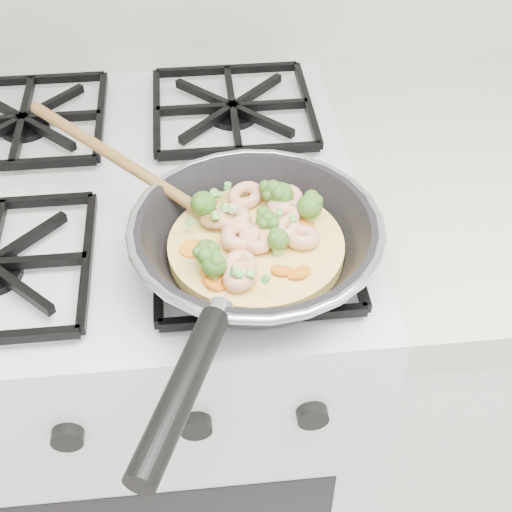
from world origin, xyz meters
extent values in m
cube|color=white|center=(0.00, 1.70, 0.45)|extent=(0.60, 0.60, 0.90)
cube|color=black|center=(0.00, 1.70, 0.91)|extent=(0.56, 0.56, 0.02)
torus|color=#B6B6BD|center=(0.15, 1.52, 0.97)|extent=(0.28, 0.28, 0.01)
cylinder|color=black|center=(0.06, 1.31, 0.97)|extent=(0.10, 0.18, 0.03)
cylinder|color=#FAD96C|center=(0.15, 1.52, 0.94)|extent=(0.19, 0.19, 0.02)
ellipsoid|color=olive|center=(0.11, 1.55, 0.96)|extent=(0.05, 0.05, 0.01)
cylinder|color=olive|center=(0.00, 1.64, 0.99)|extent=(0.21, 0.18, 0.07)
torus|color=#EAB48A|center=(0.20, 1.51, 0.96)|extent=(0.05, 0.05, 0.02)
torus|color=#EAB48A|center=(0.19, 1.58, 0.96)|extent=(0.06, 0.06, 0.03)
torus|color=#EAB48A|center=(0.18, 1.55, 0.96)|extent=(0.06, 0.06, 0.02)
torus|color=#EAB48A|center=(0.19, 1.57, 0.96)|extent=(0.06, 0.07, 0.03)
torus|color=#EAB48A|center=(0.13, 1.47, 0.96)|extent=(0.04, 0.04, 0.02)
torus|color=#EAB48A|center=(0.13, 1.46, 0.96)|extent=(0.06, 0.06, 0.03)
torus|color=#EAB48A|center=(0.13, 1.55, 0.96)|extent=(0.06, 0.06, 0.02)
torus|color=#EAB48A|center=(0.14, 1.59, 0.96)|extent=(0.06, 0.06, 0.02)
torus|color=#EAB48A|center=(0.13, 1.52, 0.96)|extent=(0.07, 0.07, 0.02)
torus|color=#EAB48A|center=(0.17, 1.53, 0.96)|extent=(0.05, 0.05, 0.02)
torus|color=#EAB48A|center=(0.13, 1.55, 0.96)|extent=(0.06, 0.06, 0.02)
torus|color=#EAB48A|center=(0.18, 1.53, 0.96)|extent=(0.06, 0.06, 0.02)
torus|color=#EAB48A|center=(0.15, 1.51, 0.96)|extent=(0.06, 0.06, 0.02)
ellipsoid|color=#497C28|center=(0.10, 1.49, 0.97)|extent=(0.04, 0.04, 0.03)
ellipsoid|color=#497C28|center=(0.21, 1.55, 0.97)|extent=(0.04, 0.04, 0.03)
ellipsoid|color=#497C28|center=(0.18, 1.58, 0.97)|extent=(0.04, 0.04, 0.03)
ellipsoid|color=#497C28|center=(0.10, 1.57, 0.97)|extent=(0.04, 0.04, 0.03)
ellipsoid|color=#497C28|center=(0.17, 1.50, 0.97)|extent=(0.03, 0.03, 0.02)
ellipsoid|color=#497C28|center=(0.17, 1.58, 0.97)|extent=(0.03, 0.03, 0.03)
ellipsoid|color=#497C28|center=(0.16, 1.53, 0.97)|extent=(0.03, 0.03, 0.02)
ellipsoid|color=#497C28|center=(0.10, 1.47, 0.97)|extent=(0.03, 0.03, 0.03)
cylinder|color=orange|center=(0.21, 1.54, 0.95)|extent=(0.03, 0.03, 0.01)
cylinder|color=orange|center=(0.19, 1.47, 0.95)|extent=(0.04, 0.04, 0.01)
cylinder|color=orange|center=(0.11, 1.48, 0.95)|extent=(0.03, 0.03, 0.00)
cylinder|color=orange|center=(0.10, 1.46, 0.95)|extent=(0.03, 0.03, 0.01)
cylinder|color=orange|center=(0.10, 1.48, 0.95)|extent=(0.04, 0.04, 0.01)
cylinder|color=orange|center=(0.11, 1.48, 0.95)|extent=(0.04, 0.04, 0.01)
cylinder|color=orange|center=(0.17, 1.47, 0.95)|extent=(0.03, 0.03, 0.00)
cylinder|color=orange|center=(0.09, 1.52, 0.95)|extent=(0.03, 0.03, 0.00)
cylinder|color=orange|center=(0.16, 1.60, 0.95)|extent=(0.03, 0.03, 0.00)
cylinder|color=orange|center=(0.15, 1.52, 0.95)|extent=(0.02, 0.02, 0.01)
cylinder|color=orange|center=(0.10, 1.47, 0.95)|extent=(0.03, 0.03, 0.01)
cylinder|color=orange|center=(0.08, 1.52, 0.95)|extent=(0.04, 0.04, 0.00)
cylinder|color=#66BB4A|center=(0.12, 1.56, 0.97)|extent=(0.01, 0.01, 0.01)
cylinder|color=#66BB4A|center=(0.13, 1.60, 0.97)|extent=(0.01, 0.01, 0.01)
cylinder|color=#66BB4A|center=(0.14, 1.45, 0.97)|extent=(0.01, 0.01, 0.01)
cylinder|color=#66BB4A|center=(0.11, 1.54, 0.97)|extent=(0.01, 0.01, 0.01)
cylinder|color=#66BB4A|center=(0.11, 1.59, 0.97)|extent=(0.01, 0.01, 0.01)
cylinder|color=beige|center=(0.18, 1.56, 0.97)|extent=(0.01, 0.01, 0.01)
cylinder|color=#66BB4A|center=(0.13, 1.45, 0.97)|extent=(0.01, 0.01, 0.01)
cylinder|color=#66BB4A|center=(0.19, 1.53, 0.97)|extent=(0.01, 0.01, 0.01)
cylinder|color=beige|center=(0.13, 1.55, 0.97)|extent=(0.01, 0.01, 0.01)
cylinder|color=#66BB4A|center=(0.08, 1.54, 0.97)|extent=(0.01, 0.01, 0.01)
cylinder|color=beige|center=(0.10, 1.50, 0.97)|extent=(0.01, 0.01, 0.01)
cylinder|color=#66BB4A|center=(0.12, 1.45, 0.98)|extent=(0.01, 0.01, 0.01)
cylinder|color=#66BB4A|center=(0.11, 1.59, 0.97)|extent=(0.01, 0.01, 0.01)
cylinder|color=#66BB4A|center=(0.19, 1.56, 0.97)|extent=(0.01, 0.01, 0.01)
cylinder|color=#66BB4A|center=(0.18, 1.54, 0.97)|extent=(0.01, 0.01, 0.01)
cylinder|color=#66BB4A|center=(0.15, 1.44, 0.97)|extent=(0.01, 0.01, 0.01)
camera|label=1|loc=(0.09, 0.94, 1.49)|focal=51.00mm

